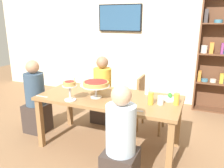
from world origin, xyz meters
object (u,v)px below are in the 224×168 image
Objects in this scene: personal_pizza_stand at (70,87)px; cutlery_knife_near at (135,111)px; salad_plate_spare at (87,84)px; beer_glass_amber_tall at (151,98)px; diner_head_west at (36,102)px; water_glass_clear_near at (73,81)px; diner_near_right at (121,148)px; water_glass_clear_far at (147,91)px; deep_dish_pizza_stand at (96,84)px; water_glass_clear_spare at (160,100)px; beer_glass_amber_spare at (176,99)px; diner_far_left at (103,94)px; cutlery_fork_near at (42,96)px; salad_plate_near_diner at (121,91)px; television at (120,18)px; dining_table at (109,103)px; salad_plate_far_diner at (169,98)px; beer_glass_amber_short at (98,85)px; chair_far_right at (147,101)px.

cutlery_knife_near is at bearing -1.24° from personal_pizza_stand.
beer_glass_amber_tall is at bearing -21.27° from salad_plate_spare.
water_glass_clear_near is at bearing 37.52° from diner_head_west.
diner_near_right reaches higher than beer_glass_amber_tall.
diner_near_right is 1.08m from water_glass_clear_far.
deep_dish_pizza_stand is 0.85m from water_glass_clear_spare.
beer_glass_amber_spare is 0.55m from cutlery_knife_near.
salad_plate_spare is (0.72, 0.38, 0.27)m from diner_head_west.
diner_far_left reaches higher than cutlery_fork_near.
salad_plate_near_diner is 1.74× the size of water_glass_clear_near.
cutlery_fork_near and cutlery_knife_near have the same top height.
television is at bearing 121.14° from water_glass_clear_far.
water_glass_clear_near is at bearing 48.39° from diner_near_right.
beer_glass_amber_tall is at bearing 10.76° from cutlery_fork_near.
dining_table is at bearing 173.05° from beer_glass_amber_tall.
salad_plate_far_diner is 2.09× the size of water_glass_clear_spare.
diner_far_left is 5.74× the size of salad_plate_near_diner.
diner_near_right is 1.48m from salad_plate_spare.
diner_far_left is 3.14× the size of deep_dish_pizza_stand.
beer_glass_amber_short reaches higher than water_glass_clear_far.
dining_table is 0.32m from deep_dish_pizza_stand.
chair_far_right is at bearing 106.09° from beer_glass_amber_tall.
diner_far_left is 1.37m from water_glass_clear_spare.
water_glass_clear_spare reaches higher than cutlery_knife_near.
personal_pizza_stand is 0.70m from salad_plate_spare.
salad_plate_spare is 2.61× the size of water_glass_clear_far.
diner_far_left is (0.22, -1.39, -1.27)m from television.
diner_far_left is 1.32× the size of chair_far_right.
cutlery_knife_near is (0.02, -0.63, -0.05)m from water_glass_clear_far.
personal_pizza_stand is 0.77m from water_glass_clear_near.
diner_far_left is 1.01m from water_glass_clear_far.
diner_near_right is 5.20× the size of salad_plate_far_diner.
salad_plate_spare is at bearing 65.96° from cutlery_fork_near.
dining_table is at bearing 0.78° from diner_head_west.
beer_glass_amber_short is (0.17, -0.52, 0.33)m from diner_far_left.
diner_near_right reaches higher than personal_pizza_stand.
deep_dish_pizza_stand reaches higher than beer_glass_amber_spare.
water_glass_clear_near is 1.51m from water_glass_clear_spare.
beer_glass_amber_spare is at bearing -12.98° from salad_plate_spare.
water_glass_clear_near is at bearing -94.04° from television.
cutlery_fork_near is at bearing -160.39° from deep_dish_pizza_stand.
television is 4.81× the size of salad_plate_near_diner.
cutlery_fork_near is (-0.91, -0.61, -0.01)m from salad_plate_near_diner.
diner_far_left is 1.12m from personal_pizza_stand.
salad_plate_far_diner is 1.42× the size of beer_glass_amber_tall.
diner_far_left is at bearing 30.94° from diner_near_right.
salad_plate_spare is 2.44× the size of water_glass_clear_spare.
cutlery_fork_near is at bearing -168.24° from water_glass_clear_spare.
personal_pizza_stand is at bearing -155.52° from salad_plate_far_diner.
chair_far_right is 3.45× the size of personal_pizza_stand.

